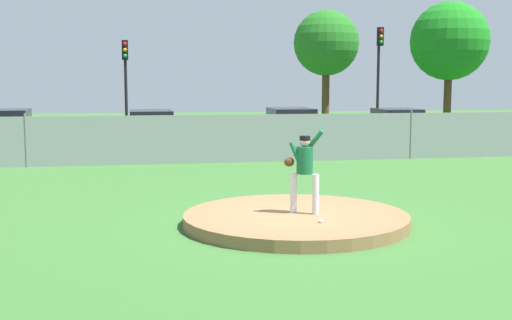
{
  "coord_description": "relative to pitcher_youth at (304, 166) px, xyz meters",
  "views": [
    {
      "loc": [
        -2.98,
        -12.38,
        2.84
      ],
      "look_at": [
        -0.45,
        1.92,
        1.07
      ],
      "focal_mm": 46.17,
      "sensor_mm": 36.0,
      "label": 1
    }
  ],
  "objects": [
    {
      "name": "pitcher_youth",
      "position": [
        0.0,
        0.0,
        0.0
      ],
      "size": [
        0.77,
        0.37,
        1.65
      ],
      "color": "silver",
      "rests_on": "pitchers_mound"
    },
    {
      "name": "parked_car_navy",
      "position": [
        -8.17,
        14.14,
        -0.37
      ],
      "size": [
        1.97,
        4.22,
        1.72
      ],
      "color": "#161E4C",
      "rests_on": "ground_plane"
    },
    {
      "name": "baseball",
      "position": [
        0.09,
        -0.91,
        -0.91
      ],
      "size": [
        0.07,
        0.07,
        0.07
      ],
      "primitive_type": "sphere",
      "color": "white",
      "rests_on": "pitchers_mound"
    },
    {
      "name": "traffic_light_near",
      "position": [
        -3.75,
        18.93,
        2.02
      ],
      "size": [
        0.28,
        0.46,
        4.67
      ],
      "color": "black",
      "rests_on": "ground_plane"
    },
    {
      "name": "ground_plane",
      "position": [
        -0.16,
        6.0,
        -1.18
      ],
      "size": [
        80.0,
        80.0,
        0.0
      ],
      "primitive_type": "plane",
      "color": "#386B2D"
    },
    {
      "name": "tree_slender_far",
      "position": [
        13.97,
        22.37,
        3.8
      ],
      "size": [
        4.37,
        4.37,
        7.19
      ],
      "color": "#4C331E",
      "rests_on": "ground_plane"
    },
    {
      "name": "parked_car_champagne",
      "position": [
        3.15,
        14.74,
        -0.39
      ],
      "size": [
        2.0,
        4.47,
        1.66
      ],
      "color": "tan",
      "rests_on": "ground_plane"
    },
    {
      "name": "asphalt_strip",
      "position": [
        -0.16,
        14.5,
        -1.18
      ],
      "size": [
        44.0,
        7.0,
        0.01
      ],
      "primitive_type": "cube",
      "color": "#2B2B2D",
      "rests_on": "ground_plane"
    },
    {
      "name": "traffic_cone_orange",
      "position": [
        5.69,
        14.78,
        -0.92
      ],
      "size": [
        0.4,
        0.4,
        0.55
      ],
      "color": "orange",
      "rests_on": "asphalt_strip"
    },
    {
      "name": "traffic_light_far",
      "position": [
        8.58,
        18.93,
        2.49
      ],
      "size": [
        0.28,
        0.46,
        5.42
      ],
      "color": "black",
      "rests_on": "ground_plane"
    },
    {
      "name": "pitchers_mound",
      "position": [
        -0.16,
        0.0,
        -1.06
      ],
      "size": [
        4.43,
        4.43,
        0.23
      ],
      "primitive_type": "cylinder",
      "color": "olive",
      "rests_on": "ground_plane"
    },
    {
      "name": "tree_tall_centre",
      "position": [
        7.52,
        24.7,
        3.75
      ],
      "size": [
        3.76,
        3.76,
        6.85
      ],
      "color": "#4C331E",
      "rests_on": "ground_plane"
    },
    {
      "name": "parked_car_slate",
      "position": [
        -2.7,
        14.13,
        -0.4
      ],
      "size": [
        1.89,
        4.18,
        1.65
      ],
      "color": "slate",
      "rests_on": "ground_plane"
    },
    {
      "name": "chainlink_fence",
      "position": [
        -0.16,
        10.0,
        -0.35
      ],
      "size": [
        33.42,
        0.07,
        1.76
      ],
      "color": "gray",
      "rests_on": "ground_plane"
    },
    {
      "name": "parked_car_white",
      "position": [
        7.98,
        14.98,
        -0.42
      ],
      "size": [
        2.07,
        4.14,
        1.59
      ],
      "color": "silver",
      "rests_on": "ground_plane"
    }
  ]
}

